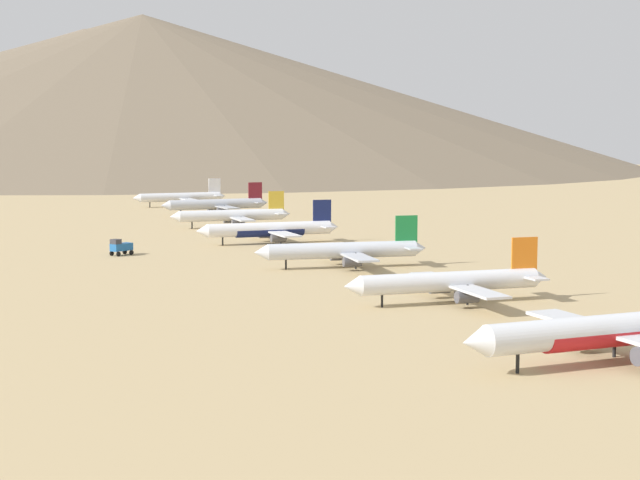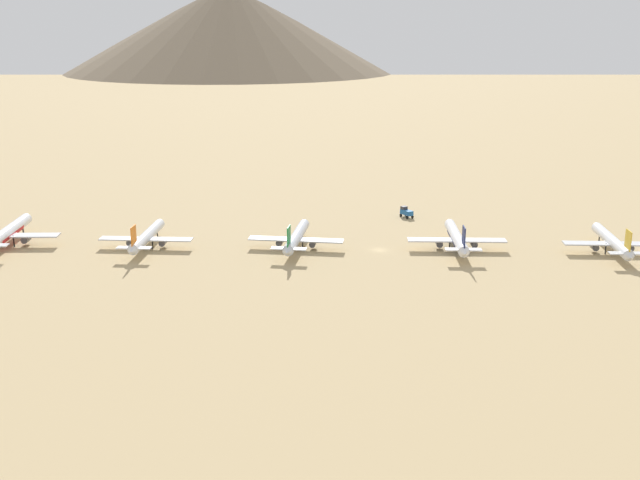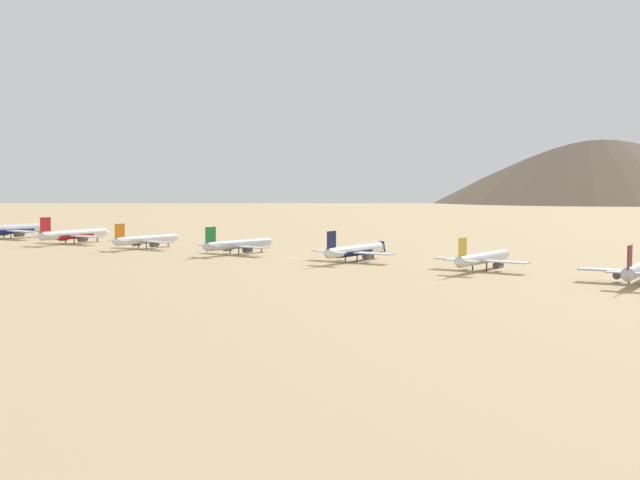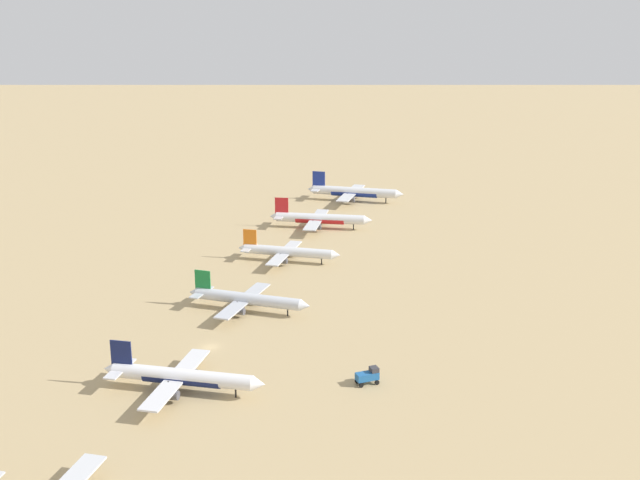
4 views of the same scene
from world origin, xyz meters
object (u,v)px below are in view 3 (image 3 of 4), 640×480
parked_jet_2 (482,259)px  service_truck (382,246)px  parked_jet_3 (354,251)px  parked_jet_7 (12,229)px  parked_jet_1 (640,269)px  parked_jet_6 (74,234)px  parked_jet_5 (146,240)px  parked_jet_4 (238,245)px

parked_jet_2 → service_truck: size_ratio=6.62×
parked_jet_3 → parked_jet_7: (2.21, 194.30, 0.68)m
parked_jet_1 → parked_jet_6: bearing=88.6°
parked_jet_2 → parked_jet_7: 242.31m
parked_jet_7 → parked_jet_6: bearing=-95.1°
parked_jet_1 → parked_jet_5: bearing=88.5°
parked_jet_5 → parked_jet_1: bearing=-91.5°
parked_jet_3 → parked_jet_1: bearing=-94.7°
parked_jet_4 → parked_jet_2: bearing=-90.1°
parked_jet_4 → parked_jet_5: bearing=91.6°
parked_jet_4 → parked_jet_7: size_ratio=0.82×
parked_jet_7 → service_truck: size_ratio=8.01×
parked_jet_5 → service_truck: bearing=-63.2°
parked_jet_4 → service_truck: bearing=-41.8°
parked_jet_2 → parked_jet_6: 191.91m
parked_jet_1 → parked_jet_4: parked_jet_1 is taller
parked_jet_1 → parked_jet_2: size_ratio=1.05×
parked_jet_6 → parked_jet_2: bearing=-89.9°
parked_jet_2 → parked_jet_6: parked_jet_6 is taller
parked_jet_3 → parked_jet_4: bearing=91.8°
parked_jet_2 → parked_jet_6: bearing=90.1°
parked_jet_5 → service_truck: size_ratio=6.46×
parked_jet_2 → parked_jet_5: bearing=90.5°
parked_jet_2 → parked_jet_3: parked_jet_3 is taller
parked_jet_5 → parked_jet_4: bearing=-88.4°
parked_jet_6 → parked_jet_7: parked_jet_7 is taller
parked_jet_4 → parked_jet_5: size_ratio=1.02×
parked_jet_2 → parked_jet_4: size_ratio=1.00×
parked_jet_2 → parked_jet_4: 98.66m
parked_jet_2 → parked_jet_3: bearing=87.9°
parked_jet_2 → parked_jet_4: parked_jet_2 is taller
parked_jet_2 → parked_jet_5: size_ratio=1.02×
parked_jet_2 → parked_jet_7: (3.98, 242.28, 0.71)m
parked_jet_4 → parked_jet_7: 143.67m
parked_jet_6 → parked_jet_7: (4.46, 50.36, 0.37)m
parked_jet_1 → parked_jet_3: bearing=85.3°
parked_jet_1 → parked_jet_5: parked_jet_1 is taller
parked_jet_3 → parked_jet_4: (-1.62, 50.69, -0.04)m
parked_jet_2 → parked_jet_3: (1.77, 47.97, 0.02)m
service_truck → parked_jet_5: bearing=116.8°
parked_jet_4 → parked_jet_6: size_ratio=0.90×
service_truck → parked_jet_7: bearing=101.8°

